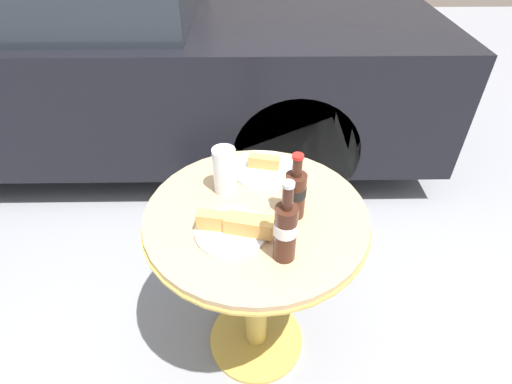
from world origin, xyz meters
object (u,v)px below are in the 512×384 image
(parked_car, at_px, (59,43))
(drinking_glass, at_px, (225,172))
(cola_bottle_right, at_px, (286,230))
(lunch_plate_far, at_px, (264,168))
(bistro_table, at_px, (256,253))
(lunch_plate_near, at_px, (234,227))
(cola_bottle_left, at_px, (295,192))

(parked_car, bearing_deg, drinking_glass, -54.44)
(cola_bottle_right, xyz_separation_m, lunch_plate_far, (-0.04, 0.39, -0.09))
(cola_bottle_right, relative_size, lunch_plate_far, 1.14)
(lunch_plate_far, bearing_deg, drinking_glass, -141.07)
(bistro_table, height_order, lunch_plate_far, lunch_plate_far)
(drinking_glass, height_order, lunch_plate_far, drinking_glass)
(drinking_glass, height_order, lunch_plate_near, drinking_glass)
(lunch_plate_near, distance_m, lunch_plate_far, 0.32)
(drinking_glass, distance_m, lunch_plate_near, 0.21)
(lunch_plate_near, bearing_deg, parked_car, 123.18)
(lunch_plate_near, xyz_separation_m, lunch_plate_far, (0.09, 0.30, -0.01))
(bistro_table, distance_m, cola_bottle_left, 0.29)
(lunch_plate_near, relative_size, parked_car, 0.05)
(cola_bottle_left, height_order, parked_car, parked_car)
(bistro_table, xyz_separation_m, lunch_plate_near, (-0.06, -0.09, 0.21))
(bistro_table, xyz_separation_m, parked_car, (-1.24, 1.71, 0.13))
(bistro_table, height_order, lunch_plate_near, lunch_plate_near)
(cola_bottle_left, xyz_separation_m, lunch_plate_near, (-0.18, -0.08, -0.06))
(cola_bottle_left, bearing_deg, drinking_glass, 150.10)
(lunch_plate_near, bearing_deg, cola_bottle_left, 23.67)
(cola_bottle_right, relative_size, parked_car, 0.05)
(lunch_plate_near, bearing_deg, drinking_glass, 99.40)
(parked_car, bearing_deg, lunch_plate_far, -49.65)
(lunch_plate_far, bearing_deg, cola_bottle_left, -69.70)
(cola_bottle_left, height_order, lunch_plate_far, cola_bottle_left)
(bistro_table, bearing_deg, cola_bottle_right, -68.14)
(cola_bottle_left, distance_m, drinking_glass, 0.24)
(cola_bottle_left, height_order, lunch_plate_near, cola_bottle_left)
(cola_bottle_left, xyz_separation_m, cola_bottle_right, (-0.04, -0.17, 0.01))
(bistro_table, distance_m, drinking_glass, 0.29)
(bistro_table, relative_size, lunch_plate_far, 3.27)
(parked_car, bearing_deg, bistro_table, -54.01)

